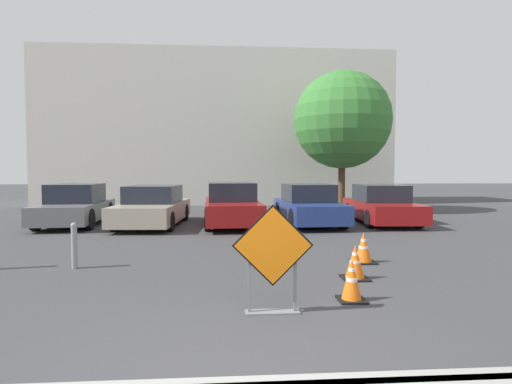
# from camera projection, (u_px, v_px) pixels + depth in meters

# --- Properties ---
(ground_plane) EXTENTS (96.00, 96.00, 0.00)m
(ground_plane) POSITION_uv_depth(u_px,v_px,m) (227.00, 228.00, 13.23)
(ground_plane) COLOR #3D3D3F
(road_closed_sign) EXTENTS (1.07, 0.20, 1.44)m
(road_closed_sign) POSITION_uv_depth(u_px,v_px,m) (273.00, 255.00, 5.19)
(road_closed_sign) COLOR black
(road_closed_sign) RESTS_ON ground_plane
(traffic_cone_nearest) EXTENTS (0.39, 0.39, 0.62)m
(traffic_cone_nearest) POSITION_uv_depth(u_px,v_px,m) (352.00, 280.00, 5.75)
(traffic_cone_nearest) COLOR black
(traffic_cone_nearest) RESTS_ON ground_plane
(traffic_cone_second) EXTENTS (0.45, 0.45, 0.60)m
(traffic_cone_second) POSITION_uv_depth(u_px,v_px,m) (355.00, 262.00, 6.93)
(traffic_cone_second) COLOR black
(traffic_cone_second) RESTS_ON ground_plane
(traffic_cone_third) EXTENTS (0.47, 0.47, 0.62)m
(traffic_cone_third) POSITION_uv_depth(u_px,v_px,m) (363.00, 248.00, 8.18)
(traffic_cone_third) COLOR black
(traffic_cone_third) RESTS_ON ground_plane
(parked_car_nearest) EXTENTS (2.03, 4.28, 1.44)m
(parked_car_nearest) POSITION_uv_depth(u_px,v_px,m) (76.00, 206.00, 13.98)
(parked_car_nearest) COLOR slate
(parked_car_nearest) RESTS_ON ground_plane
(parked_car_second) EXTENTS (2.13, 4.61, 1.38)m
(parked_car_second) POSITION_uv_depth(u_px,v_px,m) (153.00, 207.00, 13.88)
(parked_car_second) COLOR #A39984
(parked_car_second) RESTS_ON ground_plane
(parked_car_third) EXTENTS (2.04, 4.70, 1.48)m
(parked_car_third) POSITION_uv_depth(u_px,v_px,m) (232.00, 205.00, 14.04)
(parked_car_third) COLOR maroon
(parked_car_third) RESTS_ON ground_plane
(parked_car_fourth) EXTENTS (2.01, 4.33, 1.42)m
(parked_car_fourth) POSITION_uv_depth(u_px,v_px,m) (308.00, 206.00, 14.16)
(parked_car_fourth) COLOR navy
(parked_car_fourth) RESTS_ON ground_plane
(parked_car_fifth) EXTENTS (2.04, 4.48, 1.39)m
(parked_car_fifth) POSITION_uv_depth(u_px,v_px,m) (381.00, 205.00, 14.59)
(parked_car_fifth) COLOR maroon
(parked_car_fifth) RESTS_ON ground_plane
(bollard_nearest) EXTENTS (0.12, 0.12, 0.89)m
(bollard_nearest) POSITION_uv_depth(u_px,v_px,m) (74.00, 244.00, 7.68)
(bollard_nearest) COLOR gray
(bollard_nearest) RESTS_ON ground_plane
(building_facade_backdrop) EXTENTS (20.05, 5.00, 8.67)m
(building_facade_backdrop) POSITION_uv_depth(u_px,v_px,m) (218.00, 131.00, 24.23)
(building_facade_backdrop) COLOR beige
(building_facade_backdrop) RESTS_ON ground_plane
(street_tree_behind_lot) EXTENTS (4.48, 4.48, 6.49)m
(street_tree_behind_lot) POSITION_uv_depth(u_px,v_px,m) (342.00, 120.00, 18.42)
(street_tree_behind_lot) COLOR #513823
(street_tree_behind_lot) RESTS_ON ground_plane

